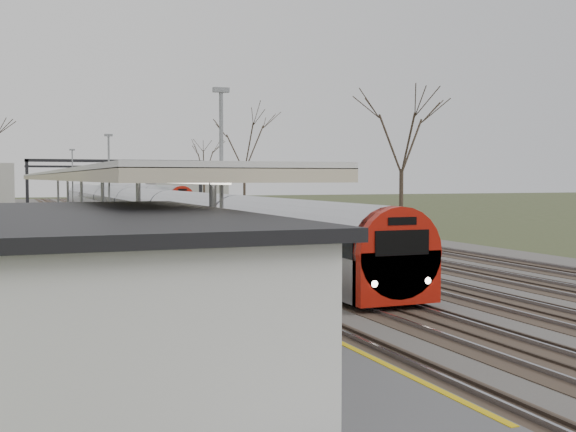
# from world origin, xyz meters

# --- Properties ---
(track_bed) EXTENTS (24.00, 160.00, 0.22)m
(track_bed) POSITION_xyz_m (0.26, 55.00, 0.06)
(track_bed) COLOR #474442
(track_bed) RESTS_ON ground
(platform) EXTENTS (3.50, 69.00, 1.00)m
(platform) POSITION_xyz_m (-9.05, 37.50, 0.50)
(platform) COLOR #9E9B93
(platform) RESTS_ON ground
(canopy) EXTENTS (4.10, 50.00, 3.11)m
(canopy) POSITION_xyz_m (-9.05, 32.99, 3.93)
(canopy) COLOR slate
(canopy) RESTS_ON platform
(station_building) EXTENTS (6.00, 9.00, 3.20)m
(station_building) POSITION_xyz_m (-12.50, 8.00, 1.60)
(station_building) COLOR silver
(station_building) RESTS_ON ground
(signal_gantry) EXTENTS (21.00, 0.59, 6.08)m
(signal_gantry) POSITION_xyz_m (0.29, 84.99, 4.91)
(signal_gantry) COLOR black
(signal_gantry) RESTS_ON ground
(tree_east_far) EXTENTS (5.00, 5.00, 10.30)m
(tree_east_far) POSITION_xyz_m (14.00, 42.00, 7.29)
(tree_east_far) COLOR #2D231C
(tree_east_far) RESTS_ON ground
(train_near) EXTENTS (2.62, 90.21, 3.05)m
(train_near) POSITION_xyz_m (-2.50, 58.98, 1.48)
(train_near) COLOR #9EA1A8
(train_near) RESTS_ON ground
(train_far) EXTENTS (2.62, 60.21, 3.05)m
(train_far) POSITION_xyz_m (4.50, 99.39, 1.48)
(train_far) COLOR #9EA1A8
(train_far) RESTS_ON ground
(passenger) EXTENTS (0.59, 0.72, 1.69)m
(passenger) POSITION_xyz_m (-8.37, 13.89, 1.84)
(passenger) COLOR #2D4A57
(passenger) RESTS_ON platform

